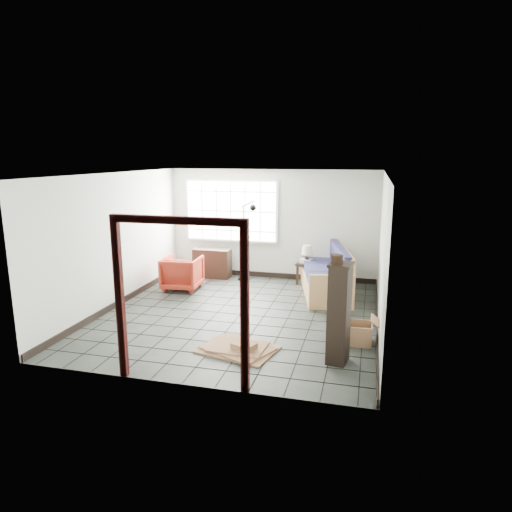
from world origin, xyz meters
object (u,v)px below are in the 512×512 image
(armchair, at_px, (182,271))
(tall_shelf, at_px, (339,313))
(futon_sofa, at_px, (328,276))
(side_table, at_px, (308,267))

(armchair, bearing_deg, tall_shelf, 138.13)
(futon_sofa, distance_m, tall_shelf, 3.42)
(armchair, distance_m, side_table, 2.86)
(side_table, bearing_deg, armchair, -157.16)
(futon_sofa, xyz_separation_m, tall_shelf, (0.46, -3.36, 0.37))
(armchair, xyz_separation_m, tall_shelf, (3.63, -2.86, 0.34))
(futon_sofa, height_order, side_table, futon_sofa)
(futon_sofa, xyz_separation_m, armchair, (-3.17, -0.50, 0.03))
(tall_shelf, bearing_deg, side_table, 113.18)
(futon_sofa, bearing_deg, tall_shelf, -94.79)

